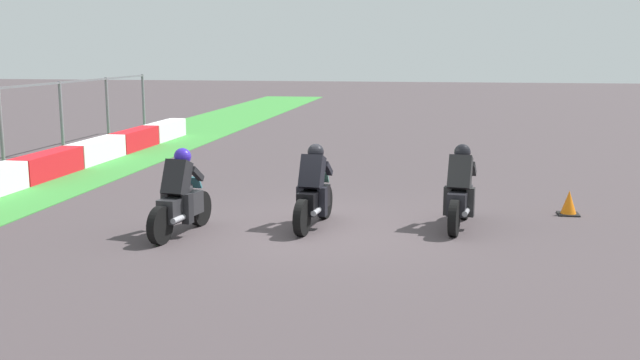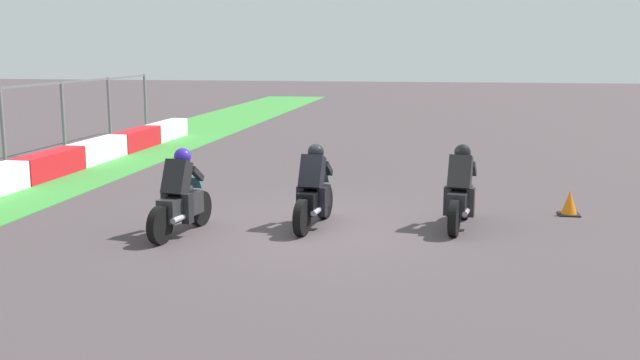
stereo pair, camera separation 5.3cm
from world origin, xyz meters
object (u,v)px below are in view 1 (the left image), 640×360
rider_lane_a (460,194)px  rider_lane_c (181,199)px  rider_lane_b (314,193)px  traffic_cone (569,204)px

rider_lane_a → rider_lane_c: size_ratio=1.00×
rider_lane_b → traffic_cone: 5.08m
rider_lane_b → rider_lane_c: (-0.95, 2.19, 0.00)m
traffic_cone → rider_lane_b: bearing=110.3°
rider_lane_b → rider_lane_c: size_ratio=1.00×
rider_lane_b → rider_lane_a: bearing=-74.5°
traffic_cone → rider_lane_a: bearing=122.8°
rider_lane_c → traffic_cone: (2.70, -6.94, -0.40)m
rider_lane_c → rider_lane_a: bearing=-65.2°
rider_lane_a → traffic_cone: rider_lane_a is taller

